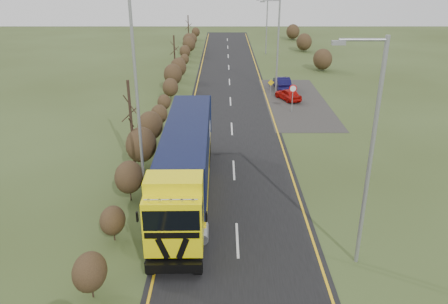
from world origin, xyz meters
name	(u,v)px	position (x,y,z in m)	size (l,w,h in m)	color
ground	(235,200)	(0.00, 0.00, 0.00)	(160.00, 160.00, 0.00)	#353F1B
road	(232,137)	(0.00, 10.00, 0.01)	(8.00, 120.00, 0.02)	black
layby	(296,101)	(6.50, 20.00, 0.01)	(6.00, 18.00, 0.02)	#2B2926
lane_markings	(232,139)	(0.00, 9.69, 0.03)	(7.52, 116.00, 0.01)	gold
hedgerow	(151,127)	(-6.00, 7.89, 1.62)	(2.24, 102.04, 6.05)	black
lorry	(186,160)	(-2.80, 0.35, 2.37)	(2.92, 15.01, 4.18)	black
car_red_hatchback	(288,94)	(5.80, 20.49, 0.59)	(1.38, 3.43, 1.17)	#AF0D08
car_blue_sedan	(282,83)	(5.72, 24.84, 0.69)	(1.45, 4.17, 1.37)	black
streetlight_near	(368,148)	(5.22, -5.66, 5.58)	(2.13, 0.20, 10.07)	gray
streetlight_mid	(277,43)	(4.70, 22.86, 5.26)	(2.02, 0.19, 9.53)	gray
streetlight_far	(266,24)	(5.71, 45.74, 4.45)	(1.74, 0.18, 8.12)	gray
left_pole	(138,104)	(-5.20, 0.09, 5.72)	(0.16, 0.16, 11.43)	gray
speed_sign	(293,93)	(5.60, 16.49, 1.85)	(0.72, 0.10, 2.60)	gray
warning_board	(271,86)	(4.20, 22.16, 1.03)	(0.66, 0.11, 1.73)	gray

